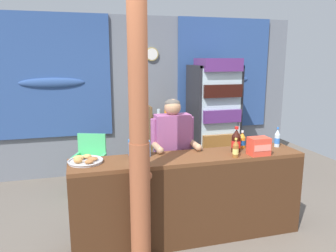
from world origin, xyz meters
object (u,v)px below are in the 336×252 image
object	(u,v)px
stall_counter	(192,193)
bottle_shelf_rack	(163,139)
soda_bottle_cola	(236,141)
snack_box_biscuit	(139,148)
plastic_lawn_chair	(90,160)
shopkeeper	(173,146)
soda_bottle_water	(277,138)
drink_fridge	(214,112)
soda_bottle_orange_soda	(242,141)
snack_box_crackers	(259,146)
timber_post	(139,148)
soda_bottle_iced_tea	(236,149)
pastry_tray	(85,161)

from	to	relation	value
stall_counter	bottle_shelf_rack	world-z (taller)	bottle_shelf_rack
soda_bottle_cola	snack_box_biscuit	world-z (taller)	soda_bottle_cola
plastic_lawn_chair	shopkeeper	bearing A→B (deg)	-51.14
soda_bottle_cola	soda_bottle_water	distance (m)	0.56
soda_bottle_water	snack_box_biscuit	distance (m)	1.62
stall_counter	soda_bottle_cola	world-z (taller)	soda_bottle_cola
drink_fridge	soda_bottle_cola	bearing A→B (deg)	-106.19
soda_bottle_orange_soda	stall_counter	bearing A→B (deg)	-160.92
snack_box_crackers	timber_post	bearing A→B (deg)	-170.80
plastic_lawn_chair	soda_bottle_iced_tea	size ratio (longest dim) A/B	4.18
soda_bottle_cola	soda_bottle_orange_soda	bearing A→B (deg)	41.26
soda_bottle_iced_tea	snack_box_crackers	xyz separation A→B (m)	(0.28, 0.01, 0.01)
stall_counter	soda_bottle_orange_soda	world-z (taller)	soda_bottle_orange_soda
soda_bottle_cola	soda_bottle_water	bearing A→B (deg)	6.25
plastic_lawn_chair	shopkeeper	size ratio (longest dim) A/B	0.58
timber_post	drink_fridge	distance (m)	2.77
snack_box_biscuit	pastry_tray	world-z (taller)	snack_box_biscuit
soda_bottle_orange_soda	pastry_tray	distance (m)	1.76
stall_counter	drink_fridge	world-z (taller)	drink_fridge
bottle_shelf_rack	snack_box_crackers	distance (m)	2.30
bottle_shelf_rack	soda_bottle_water	bearing A→B (deg)	-66.48
bottle_shelf_rack	plastic_lawn_chair	world-z (taller)	bottle_shelf_rack
soda_bottle_orange_soda	pastry_tray	size ratio (longest dim) A/B	0.58
soda_bottle_iced_tea	snack_box_biscuit	bearing A→B (deg)	161.54
drink_fridge	soda_bottle_cola	xyz separation A→B (m)	(-0.53, -1.81, -0.01)
shopkeeper	soda_bottle_iced_tea	distance (m)	0.78
plastic_lawn_chair	snack_box_biscuit	size ratio (longest dim) A/B	4.03
soda_bottle_cola	pastry_tray	xyz separation A→B (m)	(-1.62, 0.05, -0.10)
shopkeeper	soda_bottle_cola	world-z (taller)	shopkeeper
soda_bottle_orange_soda	soda_bottle_iced_tea	distance (m)	0.39
shopkeeper	snack_box_crackers	xyz separation A→B (m)	(0.79, -0.58, 0.09)
timber_post	shopkeeper	size ratio (longest dim) A/B	1.63
shopkeeper	soda_bottle_water	world-z (taller)	shopkeeper
shopkeeper	snack_box_crackers	bearing A→B (deg)	-36.27
drink_fridge	snack_box_crackers	bearing A→B (deg)	-99.90
pastry_tray	soda_bottle_orange_soda	bearing A→B (deg)	2.46
soda_bottle_iced_tea	drink_fridge	bearing A→B (deg)	72.64
soda_bottle_orange_soda	snack_box_biscuit	world-z (taller)	soda_bottle_orange_soda
plastic_lawn_chair	soda_bottle_iced_tea	xyz separation A→B (m)	(1.43, -1.73, 0.53)
soda_bottle_water	snack_box_crackers	xyz separation A→B (m)	(-0.38, -0.23, -0.00)
timber_post	plastic_lawn_chair	distance (m)	2.08
shopkeeper	pastry_tray	world-z (taller)	shopkeeper
drink_fridge	snack_box_biscuit	xyz separation A→B (m)	(-1.58, -1.67, -0.05)
drink_fridge	soda_bottle_orange_soda	distance (m)	1.73
shopkeeper	snack_box_crackers	world-z (taller)	shopkeeper
soda_bottle_iced_tea	snack_box_crackers	distance (m)	0.28
snack_box_biscuit	pastry_tray	size ratio (longest dim) A/B	0.61
plastic_lawn_chair	soda_bottle_orange_soda	size ratio (longest dim) A/B	4.25
plastic_lawn_chair	snack_box_crackers	size ratio (longest dim) A/B	4.00
drink_fridge	bottle_shelf_rack	size ratio (longest dim) A/B	1.65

